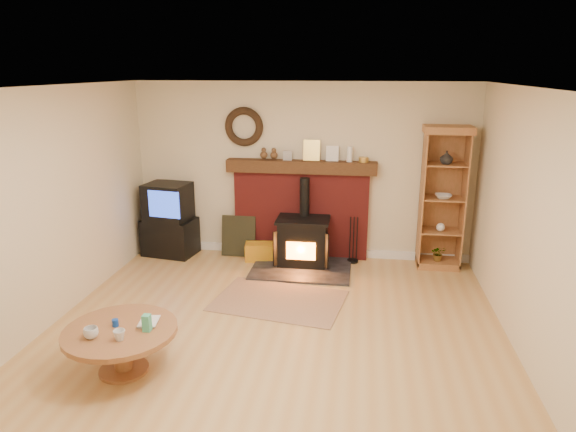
% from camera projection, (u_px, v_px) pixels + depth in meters
% --- Properties ---
extents(ground, '(5.50, 5.50, 0.00)m').
position_uv_depth(ground, '(270.00, 345.00, 5.35)').
color(ground, tan).
rests_on(ground, ground).
extents(room_shell, '(5.02, 5.52, 2.61)m').
position_uv_depth(room_shell, '(268.00, 182.00, 4.96)').
color(room_shell, beige).
rests_on(room_shell, ground).
extents(chimney_breast, '(2.20, 0.22, 1.78)m').
position_uv_depth(chimney_breast, '(301.00, 205.00, 7.66)').
color(chimney_breast, maroon).
rests_on(chimney_breast, ground).
extents(wood_stove, '(1.40, 1.00, 1.27)m').
position_uv_depth(wood_stove, '(303.00, 243.00, 7.40)').
color(wood_stove, black).
rests_on(wood_stove, ground).
extents(area_rug, '(1.70, 1.30, 0.01)m').
position_uv_depth(area_rug, '(279.00, 301.00, 6.35)').
color(area_rug, brown).
rests_on(area_rug, ground).
extents(tv_unit, '(0.83, 0.64, 1.11)m').
position_uv_depth(tv_unit, '(169.00, 221.00, 7.82)').
color(tv_unit, black).
rests_on(tv_unit, ground).
extents(curio_cabinet, '(0.65, 0.47, 2.03)m').
position_uv_depth(curio_cabinet, '(442.00, 198.00, 7.22)').
color(curio_cabinet, brown).
rests_on(curio_cabinet, ground).
extents(firelog_box, '(0.45, 0.32, 0.26)m').
position_uv_depth(firelog_box, '(259.00, 252.00, 7.68)').
color(firelog_box, yellow).
rests_on(firelog_box, ground).
extents(leaning_painting, '(0.52, 0.14, 0.62)m').
position_uv_depth(leaning_painting, '(239.00, 236.00, 7.82)').
color(leaning_painting, black).
rests_on(leaning_painting, ground).
extents(fire_tools, '(0.16, 0.16, 0.70)m').
position_uv_depth(fire_tools, '(353.00, 254.00, 7.58)').
color(fire_tools, black).
rests_on(fire_tools, ground).
extents(coffee_table, '(1.05, 1.05, 0.61)m').
position_uv_depth(coffee_table, '(121.00, 337.00, 4.78)').
color(coffee_table, brown).
rests_on(coffee_table, ground).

